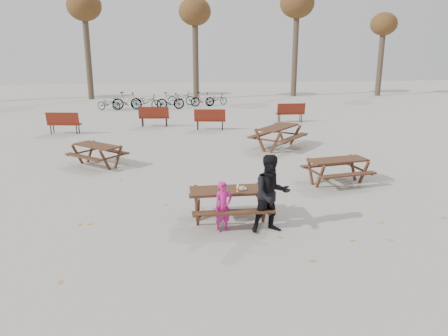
{
  "coord_description": "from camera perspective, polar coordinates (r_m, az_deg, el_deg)",
  "views": [
    {
      "loc": [
        -1.38,
        -9.3,
        3.9
      ],
      "look_at": [
        0.0,
        1.0,
        1.0
      ],
      "focal_mm": 35.0,
      "sensor_mm": 36.0,
      "label": 1
    }
  ],
  "objects": [
    {
      "name": "child",
      "position": [
        9.47,
        -0.11,
        -5.05
      ],
      "size": [
        0.48,
        0.39,
        1.12
      ],
      "primitive_type": "imported",
      "rotation": [
        0.0,
        0.0,
        0.34
      ],
      "color": "#CB1981",
      "rests_on": "ground"
    },
    {
      "name": "fallen_leaves",
      "position": [
        12.57,
        1.35,
        -2.48
      ],
      "size": [
        11.0,
        11.0,
        0.01
      ],
      "primitive_type": null,
      "color": "#B6722B",
      "rests_on": "ground"
    },
    {
      "name": "soda_bottle",
      "position": [
        9.73,
        1.82,
        -2.7
      ],
      "size": [
        0.07,
        0.07,
        0.17
      ],
      "color": "silver",
      "rests_on": "main_picnic_table"
    },
    {
      "name": "tree_row",
      "position": [
        34.6,
        -4.08,
        19.34
      ],
      "size": [
        32.17,
        3.52,
        8.26
      ],
      "color": "#382B21",
      "rests_on": "ground"
    },
    {
      "name": "food_tray",
      "position": [
        9.89,
        2.43,
        -2.74
      ],
      "size": [
        0.18,
        0.11,
        0.03
      ],
      "primitive_type": "cube",
      "color": "white",
      "rests_on": "main_picnic_table"
    },
    {
      "name": "picnic_table_east",
      "position": [
        13.19,
        14.55,
        -0.45
      ],
      "size": [
        1.94,
        1.67,
        0.74
      ],
      "primitive_type": null,
      "rotation": [
        0.0,
        0.0,
        0.17
      ],
      "color": "#321D12",
      "rests_on": "ground"
    },
    {
      "name": "ground",
      "position": [
        10.18,
        0.75,
        -6.94
      ],
      "size": [
        80.0,
        80.0,
        0.0
      ],
      "primitive_type": "plane",
      "color": "gray",
      "rests_on": "ground"
    },
    {
      "name": "adult",
      "position": [
        9.38,
        6.2,
        -3.4
      ],
      "size": [
        0.91,
        0.75,
        1.72
      ],
      "primitive_type": "imported",
      "rotation": [
        0.0,
        0.0,
        0.12
      ],
      "color": "black",
      "rests_on": "ground"
    },
    {
      "name": "picnic_table_far",
      "position": [
        17.4,
        7.08,
        3.99
      ],
      "size": [
        2.58,
        2.61,
        0.88
      ],
      "primitive_type": null,
      "rotation": [
        0.0,
        0.0,
        0.84
      ],
      "color": "#321D12",
      "rests_on": "ground"
    },
    {
      "name": "park_bench_row",
      "position": [
        21.79,
        -5.3,
        6.58
      ],
      "size": [
        12.79,
        2.42,
        1.03
      ],
      "color": "maroon",
      "rests_on": "ground"
    },
    {
      "name": "main_picnic_table",
      "position": [
        9.97,
        0.77,
        -3.82
      ],
      "size": [
        1.8,
        1.45,
        0.78
      ],
      "color": "#321D12",
      "rests_on": "ground"
    },
    {
      "name": "picnic_table_north",
      "position": [
        15.31,
        -16.18,
        1.6
      ],
      "size": [
        2.16,
        2.14,
        0.73
      ],
      "primitive_type": null,
      "rotation": [
        0.0,
        0.0,
        -0.74
      ],
      "color": "#321D12",
      "rests_on": "ground"
    },
    {
      "name": "bread_roll",
      "position": [
        9.87,
        2.43,
        -2.51
      ],
      "size": [
        0.14,
        0.06,
        0.05
      ],
      "primitive_type": "ellipsoid",
      "color": "tan",
      "rests_on": "food_tray"
    },
    {
      "name": "bicycle_row",
      "position": [
        29.25,
        -7.98,
        8.74
      ],
      "size": [
        8.72,
        2.74,
        1.12
      ],
      "color": "black",
      "rests_on": "ground"
    }
  ]
}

